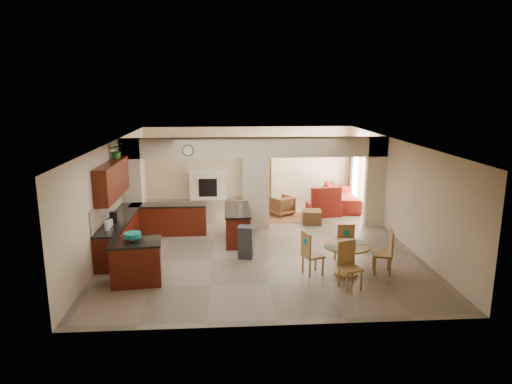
{
  "coord_description": "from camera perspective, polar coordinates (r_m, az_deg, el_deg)",
  "views": [
    {
      "loc": [
        -0.9,
        -12.51,
        4.19
      ],
      "look_at": [
        -0.04,
        0.3,
        1.3
      ],
      "focal_mm": 32.0,
      "sensor_mm": 36.0,
      "label": 1
    }
  ],
  "objects": [
    {
      "name": "fireplace",
      "position": [
        17.72,
        -6.02,
        0.99
      ],
      "size": [
        1.6,
        0.35,
        1.2
      ],
      "color": "silver",
      "rests_on": "floor"
    },
    {
      "name": "drape_b_left",
      "position": [
        16.89,
        12.85,
        2.19
      ],
      "size": [
        0.1,
        0.28,
        2.3
      ],
      "primitive_type": "cube",
      "color": "#46261C",
      "rests_on": "wall_right"
    },
    {
      "name": "partition_right_pier",
      "position": [
        14.54,
        14.69,
        1.22
      ],
      "size": [
        0.6,
        0.25,
        2.8
      ],
      "primitive_type": "cube",
      "color": "beige",
      "rests_on": "floor"
    },
    {
      "name": "wall_right",
      "position": [
        13.72,
        17.18,
        0.39
      ],
      "size": [
        0.0,
        10.0,
        10.0
      ],
      "primitive_type": "plane",
      "rotation": [
        1.57,
        0.0,
        -1.57
      ],
      "color": "beige",
      "rests_on": "floor"
    },
    {
      "name": "upper_cabinets",
      "position": [
        12.28,
        -17.53,
        1.45
      ],
      "size": [
        0.35,
        2.4,
        0.9
      ],
      "primitive_type": "cube",
      "color": "#430F07",
      "rests_on": "wall_left"
    },
    {
      "name": "partition_center_pier",
      "position": [
        13.88,
        -0.02,
        -0.16
      ],
      "size": [
        0.8,
        0.25,
        2.2
      ],
      "primitive_type": "cube",
      "color": "beige",
      "rests_on": "floor"
    },
    {
      "name": "wall_left",
      "position": [
        13.18,
        -17.34,
        -0.1
      ],
      "size": [
        0.0,
        10.0,
        10.0
      ],
      "primitive_type": "plane",
      "rotation": [
        1.57,
        0.0,
        1.57
      ],
      "color": "beige",
      "rests_on": "floor"
    },
    {
      "name": "sofa",
      "position": [
        16.93,
        10.63,
        -0.52
      ],
      "size": [
        2.69,
        1.25,
        0.76
      ],
      "primitive_type": "imported",
      "rotation": [
        0.0,
        0.0,
        1.48
      ],
      "color": "maroon",
      "rests_on": "floor"
    },
    {
      "name": "drape_b_right",
      "position": [
        18.02,
        11.78,
        2.89
      ],
      "size": [
        0.1,
        0.28,
        2.3
      ],
      "primitive_type": "cube",
      "color": "#46261C",
      "rests_on": "wall_right"
    },
    {
      "name": "peninsula",
      "position": [
        12.95,
        -2.35,
        -4.07
      ],
      "size": [
        0.7,
        1.85,
        0.91
      ],
      "color": "#430F07",
      "rests_on": "floor"
    },
    {
      "name": "floor",
      "position": [
        13.22,
        0.26,
        -5.77
      ],
      "size": [
        10.0,
        10.0,
        0.0
      ],
      "primitive_type": "plane",
      "color": "#7E6B57",
      "rests_on": "ground"
    },
    {
      "name": "partition_header",
      "position": [
        13.64,
        -0.03,
        5.59
      ],
      "size": [
        8.0,
        0.25,
        0.6
      ],
      "primitive_type": "cube",
      "color": "beige",
      "rests_on": "partition_center_pier"
    },
    {
      "name": "glazed_door",
      "position": [
        16.69,
        13.2,
        1.52
      ],
      "size": [
        0.02,
        0.7,
        2.1
      ],
      "primitive_type": "cube",
      "color": "white",
      "rests_on": "wall_right"
    },
    {
      "name": "chair_south",
      "position": [
        10.1,
        11.5,
        -8.66
      ],
      "size": [
        0.52,
        0.52,
        1.02
      ],
      "rotation": [
        0.0,
        0.0,
        0.29
      ],
      "color": "#A47638",
      "rests_on": "floor"
    },
    {
      "name": "drape_a_right",
      "position": [
        16.42,
        13.35,
        1.86
      ],
      "size": [
        0.1,
        0.28,
        2.3
      ],
      "primitive_type": "cube",
      "color": "#46261C",
      "rests_on": "wall_right"
    },
    {
      "name": "ceiling_fan",
      "position": [
        15.78,
        4.97,
        6.72
      ],
      "size": [
        1.0,
        1.0,
        0.1
      ],
      "primitive_type": "cylinder",
      "color": "white",
      "rests_on": "ceiling"
    },
    {
      "name": "window_b",
      "position": [
        17.47,
        12.42,
        2.55
      ],
      "size": [
        0.02,
        0.9,
        1.9
      ],
      "primitive_type": "cube",
      "color": "white",
      "rests_on": "wall_right"
    },
    {
      "name": "shelving_unit",
      "position": [
        17.68,
        0.28,
        1.98
      ],
      "size": [
        1.0,
        0.32,
        1.8
      ],
      "primitive_type": "cube",
      "color": "#A47638",
      "rests_on": "floor"
    },
    {
      "name": "dining_table",
      "position": [
        10.77,
        11.28,
        -7.69
      ],
      "size": [
        1.05,
        1.05,
        0.71
      ],
      "color": "#A47638",
      "rests_on": "floor"
    },
    {
      "name": "teal_bowl",
      "position": [
        10.36,
        -15.17,
        -5.42
      ],
      "size": [
        0.38,
        0.38,
        0.18
      ],
      "primitive_type": "cylinder",
      "color": "#13887F",
      "rests_on": "kitchen_island"
    },
    {
      "name": "trash_can",
      "position": [
        11.62,
        -1.28,
        -6.42
      ],
      "size": [
        0.42,
        0.37,
        0.77
      ],
      "primitive_type": "cube",
      "rotation": [
        0.0,
        0.0,
        -0.21
      ],
      "color": "#303033",
      "rests_on": "floor"
    },
    {
      "name": "partition_left_pier",
      "position": [
        14.07,
        -15.23,
        0.82
      ],
      "size": [
        0.6,
        0.25,
        2.8
      ],
      "primitive_type": "cube",
      "color": "beige",
      "rests_on": "floor"
    },
    {
      "name": "drape_a_left",
      "position": [
        15.3,
        14.65,
        1.02
      ],
      "size": [
        0.1,
        0.28,
        2.3
      ],
      "primitive_type": "cube",
      "color": "#46261C",
      "rests_on": "wall_right"
    },
    {
      "name": "wall_clock",
      "position": [
        13.51,
        -8.51,
        5.17
      ],
      "size": [
        0.34,
        0.03,
        0.34
      ],
      "primitive_type": "cylinder",
      "rotation": [
        1.57,
        0.0,
        0.0
      ],
      "color": "#4D3619",
      "rests_on": "partition_header"
    },
    {
      "name": "rug",
      "position": [
        15.34,
        4.19,
        -3.17
      ],
      "size": [
        1.6,
        1.3,
        0.01
      ],
      "primitive_type": "cube",
      "color": "#975437",
      "rests_on": "floor"
    },
    {
      "name": "plant",
      "position": [
        12.83,
        -17.02,
        5.0
      ],
      "size": [
        0.47,
        0.43,
        0.45
      ],
      "primitive_type": "imported",
      "rotation": [
        0.0,
        0.0,
        0.22
      ],
      "color": "#144E17",
      "rests_on": "upper_cabinets"
    },
    {
      "name": "kitchen_counter",
      "position": [
        13.03,
        -14.15,
        -4.31
      ],
      "size": [
        2.52,
        3.29,
        1.48
      ],
      "color": "#430F07",
      "rests_on": "floor"
    },
    {
      "name": "kitchen_island",
      "position": [
        10.47,
        -14.72,
        -8.47
      ],
      "size": [
        1.19,
        0.91,
        0.96
      ],
      "rotation": [
        0.0,
        0.0,
        0.11
      ],
      "color": "#430F07",
      "rests_on": "floor"
    },
    {
      "name": "chair_east",
      "position": [
        11.04,
        15.98,
        -7.04
      ],
      "size": [
        0.5,
        0.5,
        1.02
      ],
      "rotation": [
        0.0,
        0.0,
        4.49
      ],
      "color": "#A47638",
      "rests_on": "floor"
    },
    {
      "name": "armchair",
      "position": [
        15.56,
        3.19,
        -1.69
      ],
      "size": [
        0.98,
        0.99,
        0.65
      ],
      "primitive_type": "imported",
      "rotation": [
        0.0,
        0.0,
        3.74
      ],
      "color": "maroon",
      "rests_on": "floor"
    },
    {
      "name": "ceiling",
      "position": [
        12.62,
        0.28,
        6.38
      ],
      "size": [
        10.0,
        10.0,
        0.0
      ],
      "primitive_type": "plane",
      "rotation": [
        3.14,
        0.0,
        0.0
      ],
      "color": "white",
      "rests_on": "wall_back"
    },
    {
      "name": "chair_north",
      "position": [
        11.41,
        11.01,
        -6.12
      ],
      "size": [
        0.43,
        0.44,
        1.02
      ],
      "rotation": [
        0.0,
        0.0,
        3.11
      ],
      "color": "#A47638",
      "rests_on": "floor"
    },
    {
      "name": "wall_back",
      "position": [
        17.75,
        -0.88,
        3.66
      ],
      "size": [
        8.0,
        0.0,
        8.0
      ],
      "primitive_type": "plane",
      "rotation": [
        1.57,
        0.0,
        0.0
      ],
      "color": "beige",
      "rests_on": "floor"
    },
    {
      "name": "wall_front",
      "position": [
        8.06,
        2.83,
        -7.57
      ],
      "size": [
        8.0,
        0.0,
        8.0
      ],
      "primitive_type": "plane",
      "rotation": [
        -1.57,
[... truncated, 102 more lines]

